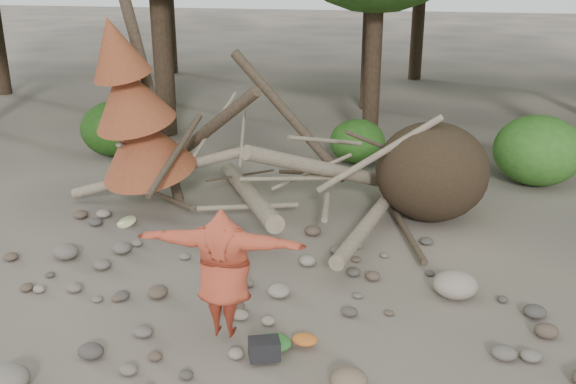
# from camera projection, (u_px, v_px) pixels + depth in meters

# --- Properties ---
(ground) EXTENTS (120.00, 120.00, 0.00)m
(ground) POSITION_uv_depth(u_px,v_px,m) (247.00, 314.00, 9.40)
(ground) COLOR #514C44
(ground) RESTS_ON ground
(deadfall_pile) EXTENTS (8.55, 5.24, 3.30)m
(deadfall_pile) POSITION_uv_depth(u_px,v_px,m) (402.00, 173.00, 12.59)
(deadfall_pile) COLOR #332619
(deadfall_pile) RESTS_ON ground
(dead_conifer) EXTENTS (2.06, 2.16, 4.35)m
(dead_conifer) POSITION_uv_depth(u_px,v_px,m) (134.00, 113.00, 12.37)
(dead_conifer) COLOR #4C3F30
(dead_conifer) RESTS_ON ground
(bush_left) EXTENTS (1.80, 1.80, 1.44)m
(bush_left) POSITION_uv_depth(u_px,v_px,m) (116.00, 129.00, 16.82)
(bush_left) COLOR #204B14
(bush_left) RESTS_ON ground
(bush_mid) EXTENTS (1.40, 1.40, 1.12)m
(bush_mid) POSITION_uv_depth(u_px,v_px,m) (357.00, 141.00, 16.24)
(bush_mid) COLOR #2B5F1B
(bush_mid) RESTS_ON ground
(bush_right) EXTENTS (2.00, 2.00, 1.60)m
(bush_right) POSITION_uv_depth(u_px,v_px,m) (538.00, 150.00, 14.62)
(bush_right) COLOR #367123
(bush_right) RESTS_ON ground
(frisbee_thrower) EXTENTS (2.51, 0.66, 1.82)m
(frisbee_thrower) POSITION_uv_depth(u_px,v_px,m) (223.00, 273.00, 8.49)
(frisbee_thrower) COLOR #B03F27
(frisbee_thrower) RESTS_ON ground
(backpack) EXTENTS (0.46, 0.39, 0.26)m
(backpack) POSITION_uv_depth(u_px,v_px,m) (264.00, 353.00, 8.25)
(backpack) COLOR black
(backpack) RESTS_ON ground
(cloth_green) EXTENTS (0.48, 0.40, 0.18)m
(cloth_green) POSITION_uv_depth(u_px,v_px,m) (274.00, 346.00, 8.47)
(cloth_green) COLOR #2F6B2A
(cloth_green) RESTS_ON ground
(cloth_orange) EXTENTS (0.35, 0.28, 0.13)m
(cloth_orange) POSITION_uv_depth(u_px,v_px,m) (305.00, 343.00, 8.59)
(cloth_orange) COLOR #C46121
(cloth_orange) RESTS_ON ground
(boulder_front_left) EXTENTS (0.51, 0.46, 0.31)m
(boulder_front_left) POSITION_uv_depth(u_px,v_px,m) (9.00, 378.00, 7.72)
(boulder_front_left) COLOR slate
(boulder_front_left) RESTS_ON ground
(boulder_front_right) EXTENTS (0.46, 0.42, 0.28)m
(boulder_front_right) POSITION_uv_depth(u_px,v_px,m) (349.00, 380.00, 7.71)
(boulder_front_right) COLOR #7B624C
(boulder_front_right) RESTS_ON ground
(boulder_mid_right) EXTENTS (0.68, 0.62, 0.41)m
(boulder_mid_right) POSITION_uv_depth(u_px,v_px,m) (455.00, 285.00, 9.83)
(boulder_mid_right) COLOR gray
(boulder_mid_right) RESTS_ON ground
(boulder_mid_left) EXTENTS (0.45, 0.41, 0.27)m
(boulder_mid_left) POSITION_uv_depth(u_px,v_px,m) (66.00, 251.00, 11.11)
(boulder_mid_left) COLOR #635B53
(boulder_mid_left) RESTS_ON ground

